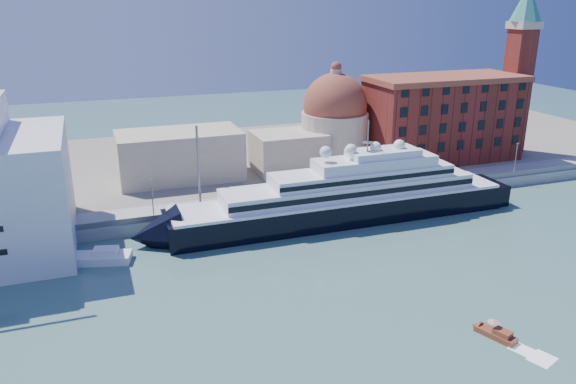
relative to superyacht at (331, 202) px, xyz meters
name	(u,v)px	position (x,y,z in m)	size (l,w,h in m)	color
ground	(354,272)	(-5.73, -23.00, -4.29)	(400.00, 400.00, 0.00)	#3C6861
quay	(288,202)	(-5.73, 11.00, -3.04)	(180.00, 10.00, 2.50)	gray
land	(240,158)	(-5.73, 52.00, -3.29)	(260.00, 72.00, 2.00)	slate
quay_fence	(295,201)	(-5.73, 6.50, -1.19)	(180.00, 0.10, 1.20)	slate
superyacht	(331,202)	(0.00, 0.00, 0.00)	(83.24, 11.54, 24.88)	black
service_barge	(96,258)	(-47.51, -3.77, -3.47)	(13.43, 7.35, 2.87)	white
water_taxi	(497,333)	(4.15, -47.55, -3.64)	(3.85, 6.03, 2.72)	brown
warehouse	(443,117)	(46.27, 29.00, 9.50)	(43.00, 19.00, 23.25)	maroon
campanile	(520,59)	(70.27, 29.00, 24.46)	(8.40, 8.40, 47.00)	maroon
church	(280,136)	(0.66, 34.72, 6.61)	(66.00, 18.00, 25.50)	beige
lamp_posts	(234,174)	(-18.40, 9.27, 5.55)	(120.80, 2.40, 18.00)	slate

